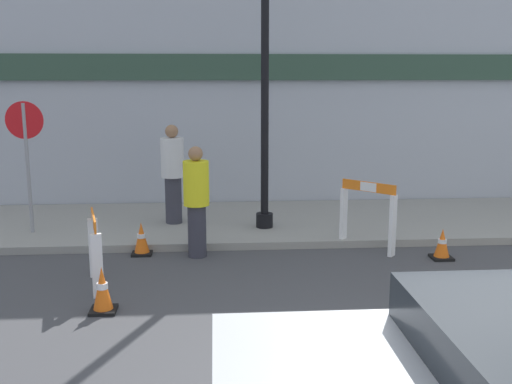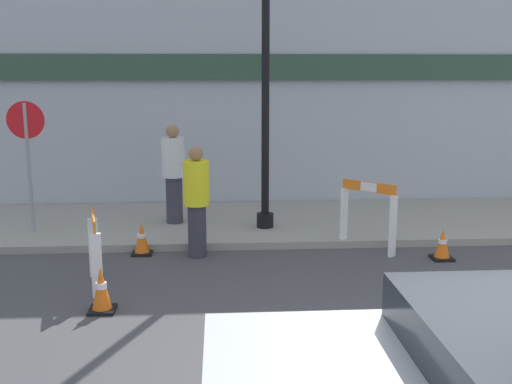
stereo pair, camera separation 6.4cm
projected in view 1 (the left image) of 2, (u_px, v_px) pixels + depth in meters
The scene contains 10 objects.
sidewalk_slab at pixel (325, 221), 10.81m from camera, with size 18.00×3.00×0.12m.
storefront_facade at pixel (313, 70), 11.82m from camera, with size 18.00×0.22×5.50m.
stop_sign at pixel (26, 145), 9.58m from camera, with size 0.60×0.06×2.14m.
barricade_0 at pixel (368, 214), 9.12m from camera, with size 0.75×0.72×1.08m.
barricade_1 at pixel (95, 248), 7.59m from camera, with size 0.33×0.86×0.96m.
traffic_cone_0 at pixel (142, 239), 9.00m from camera, with size 0.30×0.30×0.50m.
traffic_cone_1 at pixel (102, 291), 6.83m from camera, with size 0.30×0.30×0.54m.
traffic_cone_2 at pixel (442, 245), 8.79m from camera, with size 0.30×0.30×0.46m.
person_worker at pixel (196, 199), 8.78m from camera, with size 0.53×0.53×1.66m.
person_pedestrian at pixel (173, 171), 10.29m from camera, with size 0.42×0.42×1.71m.
Camera 1 is at (-1.98, -4.38, 2.71)m, focal length 42.00 mm.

